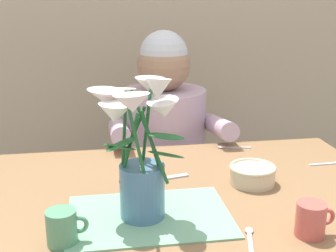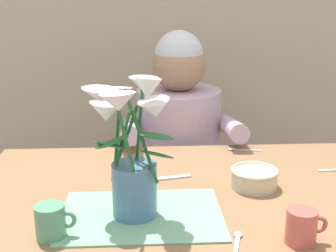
{
  "view_description": "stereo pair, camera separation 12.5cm",
  "coord_description": "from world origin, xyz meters",
  "px_view_note": "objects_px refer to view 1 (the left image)",
  "views": [
    {
      "loc": [
        -0.23,
        -1.13,
        1.28
      ],
      "look_at": [
        -0.04,
        0.05,
        0.92
      ],
      "focal_mm": 48.5,
      "sensor_mm": 36.0,
      "label": 1
    },
    {
      "loc": [
        -0.11,
        -1.15,
        1.28
      ],
      "look_at": [
        -0.04,
        0.05,
        0.92
      ],
      "focal_mm": 48.5,
      "sensor_mm": 36.0,
      "label": 2
    }
  ],
  "objects_px": {
    "dinner_knife": "(158,179)",
    "ceramic_mug": "(62,227)",
    "coffee_cup": "(311,219)",
    "seated_person": "(164,169)",
    "ceramic_bowl": "(252,174)",
    "flower_vase": "(138,148)"
  },
  "relations": [
    {
      "from": "ceramic_bowl",
      "to": "coffee_cup",
      "type": "xyz_separation_m",
      "value": [
        0.03,
        -0.3,
        0.01
      ]
    },
    {
      "from": "ceramic_mug",
      "to": "ceramic_bowl",
      "type": "bearing_deg",
      "value": 25.47
    },
    {
      "from": "ceramic_bowl",
      "to": "ceramic_mug",
      "type": "height_order",
      "value": "ceramic_mug"
    },
    {
      "from": "ceramic_bowl",
      "to": "coffee_cup",
      "type": "height_order",
      "value": "coffee_cup"
    },
    {
      "from": "ceramic_bowl",
      "to": "coffee_cup",
      "type": "distance_m",
      "value": 0.3
    },
    {
      "from": "ceramic_bowl",
      "to": "dinner_knife",
      "type": "height_order",
      "value": "ceramic_bowl"
    },
    {
      "from": "seated_person",
      "to": "flower_vase",
      "type": "distance_m",
      "value": 0.84
    },
    {
      "from": "seated_person",
      "to": "flower_vase",
      "type": "relative_size",
      "value": 3.18
    },
    {
      "from": "seated_person",
      "to": "ceramic_bowl",
      "type": "relative_size",
      "value": 8.35
    },
    {
      "from": "dinner_knife",
      "to": "ceramic_mug",
      "type": "xyz_separation_m",
      "value": [
        -0.26,
        -0.32,
        0.04
      ]
    },
    {
      "from": "dinner_knife",
      "to": "ceramic_mug",
      "type": "bearing_deg",
      "value": -141.57
    },
    {
      "from": "seated_person",
      "to": "coffee_cup",
      "type": "distance_m",
      "value": 0.94
    },
    {
      "from": "ceramic_bowl",
      "to": "dinner_knife",
      "type": "distance_m",
      "value": 0.28
    },
    {
      "from": "seated_person",
      "to": "coffee_cup",
      "type": "height_order",
      "value": "seated_person"
    },
    {
      "from": "seated_person",
      "to": "dinner_knife",
      "type": "height_order",
      "value": "seated_person"
    },
    {
      "from": "seated_person",
      "to": "dinner_knife",
      "type": "xyz_separation_m",
      "value": [
        -0.1,
        -0.52,
        0.18
      ]
    },
    {
      "from": "ceramic_bowl",
      "to": "coffee_cup",
      "type": "bearing_deg",
      "value": -83.75
    },
    {
      "from": "dinner_knife",
      "to": "coffee_cup",
      "type": "bearing_deg",
      "value": -63.53
    },
    {
      "from": "dinner_knife",
      "to": "ceramic_mug",
      "type": "height_order",
      "value": "ceramic_mug"
    },
    {
      "from": "seated_person",
      "to": "ceramic_mug",
      "type": "distance_m",
      "value": 0.93
    },
    {
      "from": "flower_vase",
      "to": "ceramic_bowl",
      "type": "height_order",
      "value": "flower_vase"
    },
    {
      "from": "ceramic_bowl",
      "to": "ceramic_mug",
      "type": "distance_m",
      "value": 0.58
    }
  ]
}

